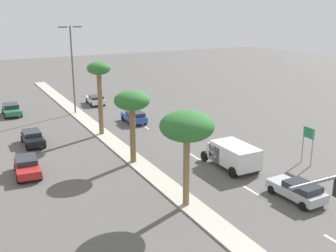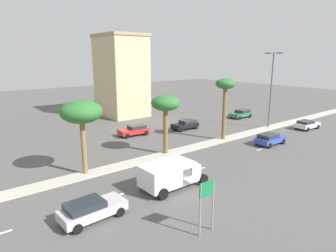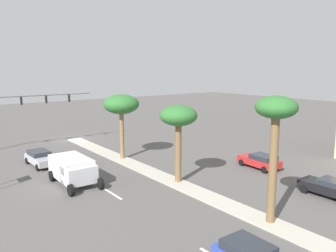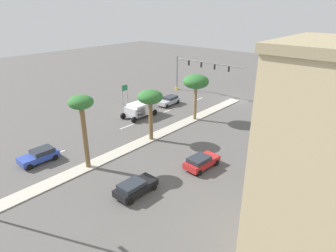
% 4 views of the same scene
% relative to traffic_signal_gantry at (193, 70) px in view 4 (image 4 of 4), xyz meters
% --- Properties ---
extents(ground_plane, '(160.00, 160.00, 0.00)m').
position_rel_traffic_signal_gantry_xyz_m(ground_plane, '(-8.60, 24.66, -4.45)').
color(ground_plane, '#565451').
extents(median_curb, '(1.80, 67.05, 0.12)m').
position_rel_traffic_signal_gantry_xyz_m(median_curb, '(-8.60, 32.11, -4.39)').
color(median_curb, '#B7B2A3').
rests_on(median_curb, ground).
extents(lane_stripe_center, '(0.20, 2.80, 0.01)m').
position_rel_traffic_signal_gantry_xyz_m(lane_stripe_center, '(-3.26, 2.59, -4.44)').
color(lane_stripe_center, silver).
rests_on(lane_stripe_center, ground).
extents(lane_stripe_right, '(0.20, 2.80, 0.01)m').
position_rel_traffic_signal_gantry_xyz_m(lane_stripe_right, '(-3.26, 10.61, -4.44)').
color(lane_stripe_right, silver).
rests_on(lane_stripe_right, ground).
extents(lane_stripe_left, '(0.20, 2.80, 0.01)m').
position_rel_traffic_signal_gantry_xyz_m(lane_stripe_left, '(-3.26, 19.67, -4.44)').
color(lane_stripe_left, silver).
rests_on(lane_stripe_left, ground).
extents(lane_stripe_outboard, '(0.20, 2.80, 0.01)m').
position_rel_traffic_signal_gantry_xyz_m(lane_stripe_outboard, '(-3.26, 30.99, -4.44)').
color(lane_stripe_outboard, silver).
rests_on(lane_stripe_outboard, ground).
extents(traffic_signal_gantry, '(14.72, 0.53, 6.75)m').
position_rel_traffic_signal_gantry_xyz_m(traffic_signal_gantry, '(0.00, 0.00, 0.00)').
color(traffic_signal_gantry, slate).
rests_on(traffic_signal_gantry, ground).
extents(directional_road_sign, '(0.10, 1.22, 3.39)m').
position_rel_traffic_signal_gantry_xyz_m(directional_road_sign, '(4.52, 13.24, -2.05)').
color(directional_road_sign, gray).
rests_on(directional_road_sign, ground).
extents(palm_tree_trailing, '(3.70, 3.70, 6.75)m').
position_rel_traffic_signal_gantry_xyz_m(palm_tree_trailing, '(-8.89, 11.26, 1.28)').
color(palm_tree_trailing, olive).
rests_on(palm_tree_trailing, median_curb).
extents(palm_tree_leading, '(3.10, 3.10, 6.45)m').
position_rel_traffic_signal_gantry_xyz_m(palm_tree_leading, '(-8.92, 20.66, 1.03)').
color(palm_tree_leading, brown).
rests_on(palm_tree_leading, median_curb).
extents(palm_tree_rear, '(2.49, 2.49, 7.83)m').
position_rel_traffic_signal_gantry_xyz_m(palm_tree_rear, '(-8.72, 30.03, 2.18)').
color(palm_tree_rear, brown).
rests_on(palm_tree_rear, median_curb).
extents(sedan_silver_outboard, '(2.16, 4.44, 1.40)m').
position_rel_traffic_signal_gantry_xyz_m(sedan_silver_outboard, '(-1.27, 8.40, -3.69)').
color(sedan_silver_outboard, '#B2B2B7').
rests_on(sedan_silver_outboard, ground).
extents(sedan_black_far, '(1.92, 4.14, 1.36)m').
position_rel_traffic_signal_gantry_xyz_m(sedan_black_far, '(-15.99, 30.00, -3.71)').
color(sedan_black_far, black).
rests_on(sedan_black_far, ground).
extents(sedan_red_left, '(2.20, 4.23, 1.39)m').
position_rel_traffic_signal_gantry_xyz_m(sedan_red_left, '(-17.79, 22.21, -3.70)').
color(sedan_red_left, red).
rests_on(sedan_red_left, ground).
extents(sedan_blue_right, '(2.07, 4.10, 1.41)m').
position_rel_traffic_signal_gantry_xyz_m(sedan_blue_right, '(-3.67, 32.80, -3.69)').
color(sedan_blue_right, '#2D47AD').
rests_on(sedan_blue_right, ground).
extents(box_truck, '(2.72, 5.53, 2.17)m').
position_rel_traffic_signal_gantry_xyz_m(box_truck, '(-1.78, 15.69, -3.21)').
color(box_truck, silver).
rests_on(box_truck, ground).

